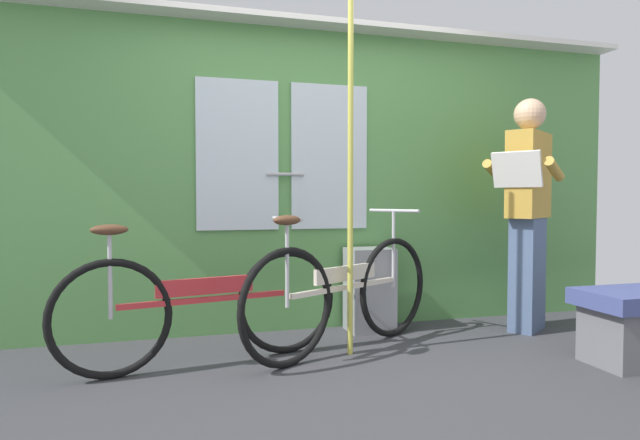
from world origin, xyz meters
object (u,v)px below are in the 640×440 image
at_px(bicycle_near_door, 204,305).
at_px(passenger_reading_newspaper, 528,208).
at_px(bicycle_leaning_behind, 345,293).
at_px(trash_bin_by_wall, 370,290).
at_px(handrail_pole, 350,177).
at_px(bench_seat_corner, 639,325).

bearing_deg(bicycle_near_door, passenger_reading_newspaper, -7.10).
xyz_separation_m(bicycle_leaning_behind, trash_bin_by_wall, (0.34, 0.44, -0.07)).
bearing_deg(trash_bin_by_wall, passenger_reading_newspaper, -14.46).
bearing_deg(bicycle_leaning_behind, passenger_reading_newspaper, -23.52).
height_order(bicycle_near_door, handrail_pole, handrail_pole).
xyz_separation_m(passenger_reading_newspaper, bench_seat_corner, (0.13, -0.89, -0.69)).
relative_size(passenger_reading_newspaper, trash_bin_by_wall, 2.79).
relative_size(bicycle_near_door, bicycle_leaning_behind, 1.11).
height_order(bicycle_near_door, bench_seat_corner, bicycle_near_door).
distance_m(bicycle_near_door, handrail_pole, 1.20).
height_order(trash_bin_by_wall, bench_seat_corner, trash_bin_by_wall).
distance_m(bicycle_near_door, bench_seat_corner, 2.63).
bearing_deg(bicycle_near_door, bicycle_leaning_behind, -7.68).
xyz_separation_m(bicycle_near_door, trash_bin_by_wall, (1.25, 0.51, -0.05)).
height_order(bicycle_near_door, bicycle_leaning_behind, bicycle_leaning_behind).
relative_size(trash_bin_by_wall, handrail_pole, 0.28).
bearing_deg(passenger_reading_newspaper, bench_seat_corner, 62.43).
bearing_deg(bench_seat_corner, handrail_pole, 157.91).
bearing_deg(trash_bin_by_wall, bench_seat_corner, -42.56).
xyz_separation_m(handrail_pole, bench_seat_corner, (1.62, -0.66, -0.90)).
bearing_deg(handrail_pole, trash_bin_by_wall, 57.61).
bearing_deg(bicycle_leaning_behind, handrail_pole, -113.83).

